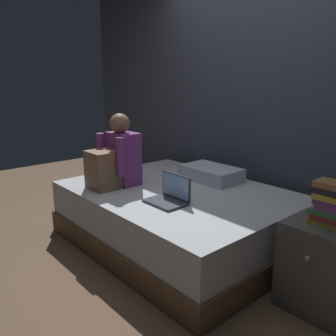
{
  "coord_description": "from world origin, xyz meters",
  "views": [
    {
      "loc": [
        1.98,
        -1.72,
        1.46
      ],
      "look_at": [
        -0.1,
        0.1,
        0.76
      ],
      "focal_mm": 37.61,
      "sensor_mm": 36.0,
      "label": 1
    }
  ],
  "objects": [
    {
      "name": "nightstand",
      "position": [
        1.1,
        0.37,
        0.29
      ],
      "size": [
        0.44,
        0.46,
        0.59
      ],
      "color": "#474442",
      "rests_on": "ground_plane"
    },
    {
      "name": "book_stack",
      "position": [
        1.12,
        0.35,
        0.73
      ],
      "size": [
        0.23,
        0.17,
        0.28
      ],
      "color": "gold",
      "rests_on": "nightstand"
    },
    {
      "name": "laptop",
      "position": [
        -0.0,
        0.03,
        0.56
      ],
      "size": [
        0.32,
        0.23,
        0.22
      ],
      "color": "#333842",
      "rests_on": "bed"
    },
    {
      "name": "ground_plane",
      "position": [
        0.0,
        0.0,
        0.0
      ],
      "size": [
        8.0,
        8.0,
        0.0
      ],
      "primitive_type": "plane",
      "color": "brown"
    },
    {
      "name": "pillow",
      "position": [
        -0.21,
        0.75,
        0.57
      ],
      "size": [
        0.56,
        0.36,
        0.13
      ],
      "primitive_type": "cube",
      "color": "silver",
      "rests_on": "bed"
    },
    {
      "name": "person_sitting",
      "position": [
        -0.67,
        -0.04,
        0.76
      ],
      "size": [
        0.39,
        0.44,
        0.66
      ],
      "color": "#75337A",
      "rests_on": "bed"
    },
    {
      "name": "bed",
      "position": [
        -0.2,
        0.3,
        0.25
      ],
      "size": [
        2.0,
        1.5,
        0.51
      ],
      "color": "brown",
      "rests_on": "ground_plane"
    },
    {
      "name": "wall_back",
      "position": [
        0.0,
        1.2,
        1.35
      ],
      "size": [
        5.6,
        0.1,
        2.7
      ],
      "primitive_type": "cube",
      "color": "#383D4C",
      "rests_on": "ground_plane"
    }
  ]
}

